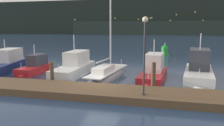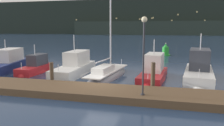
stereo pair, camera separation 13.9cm
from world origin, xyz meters
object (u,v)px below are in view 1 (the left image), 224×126
Objects in this scene: motorboat_berth_5 at (153,74)px; motorboat_berth_6 at (199,74)px; motorboat_berth_3 at (75,70)px; dock_lamppost at (145,44)px; motorboat_berth_1 at (6,66)px; motorboat_berth_2 at (35,70)px; channel_buoy at (165,51)px; sailboat_berth_4 at (108,76)px.

motorboat_berth_5 is 0.85× the size of motorboat_berth_6.
dock_lamppost is at bearing -42.26° from motorboat_berth_3.
motorboat_berth_1 is at bearing 155.33° from dock_lamppost.
motorboat_berth_6 reaches higher than motorboat_berth_2.
channel_buoy is 22.44m from dock_lamppost.
motorboat_berth_6 is (3.62, 0.42, 0.12)m from motorboat_berth_5.
motorboat_berth_1 is 15.93m from dock_lamppost.
motorboat_berth_2 reaches higher than channel_buoy.
dock_lamppost is at bearing -57.91° from sailboat_berth_4.
sailboat_berth_4 is at bearing -172.00° from motorboat_berth_6.
dock_lamppost reaches higher than motorboat_berth_2.
motorboat_berth_1 is 3.57m from motorboat_berth_2.
motorboat_berth_1 is at bearing 172.71° from motorboat_berth_2.
motorboat_berth_3 is at bearing 137.74° from dock_lamppost.
dock_lamppost is (14.23, -6.53, 2.93)m from motorboat_berth_1.
motorboat_berth_3 is at bearing 0.22° from motorboat_berth_2.
sailboat_berth_4 reaches higher than motorboat_berth_1.
dock_lamppost reaches higher than motorboat_berth_3.
motorboat_berth_1 reaches higher than channel_buoy.
motorboat_berth_2 is 0.41× the size of sailboat_berth_4.
motorboat_berth_6 reaches higher than motorboat_berth_3.
motorboat_berth_1 is 0.66× the size of sailboat_berth_4.
motorboat_berth_5 is (7.00, 0.08, -0.06)m from motorboat_berth_3.
motorboat_berth_5 is at bearing 0.47° from motorboat_berth_2.
dock_lamppost reaches higher than motorboat_berth_1.
motorboat_berth_6 is 1.68× the size of dock_lamppost.
motorboat_berth_5 is at bearing 0.62° from motorboat_berth_3.
motorboat_berth_5 is (3.77, 0.61, 0.24)m from sailboat_berth_4.
motorboat_berth_3 is at bearing -3.33° from motorboat_berth_1.
motorboat_berth_6 is at bearing 8.00° from sailboat_berth_4.
channel_buoy is at bearing 86.36° from motorboat_berth_5.
sailboat_berth_4 is 2.65× the size of dock_lamppost.
motorboat_berth_2 is 0.67× the size of motorboat_berth_3.
sailboat_berth_4 reaches higher than motorboat_berth_3.
motorboat_berth_6 is 15.87m from channel_buoy.
motorboat_berth_5 is 3.64m from motorboat_berth_6.
motorboat_berth_5 is at bearing -173.32° from motorboat_berth_6.
motorboat_berth_6 is 3.76× the size of channel_buoy.
dock_lamppost is (-0.29, -6.17, 2.96)m from motorboat_berth_5.
motorboat_berth_2 is at bearing 175.84° from sailboat_berth_4.
motorboat_berth_3 is (7.52, -0.44, 0.02)m from motorboat_berth_1.
motorboat_berth_3 is 9.52m from dock_lamppost.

